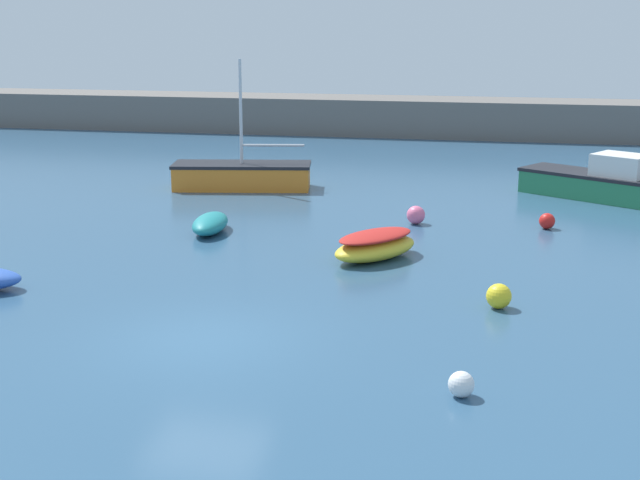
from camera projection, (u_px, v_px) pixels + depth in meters
name	position (u px, v px, depth m)	size (l,w,h in m)	color
ground_plane	(203.00, 345.00, 18.26)	(120.00, 120.00, 0.20)	#2D5170
harbor_breakwater	(402.00, 116.00, 50.07)	(58.43, 4.00, 2.03)	#66605B
sailboat_short_mast	(242.00, 175.00, 34.24)	(5.50, 2.73, 4.92)	orange
motorboat_grey_hull	(610.00, 183.00, 32.04)	(6.40, 4.93, 1.70)	#287A4C
rowboat_with_red_cover	(375.00, 245.00, 24.27)	(2.71, 3.08, 0.76)	yellow
fishing_dinghy_green	(210.00, 223.00, 27.26)	(1.22, 2.42, 0.57)	teal
mooring_buoy_yellow	(499.00, 296.00, 20.15)	(0.58, 0.58, 0.58)	yellow
mooring_buoy_white	(461.00, 384.00, 15.45)	(0.46, 0.46, 0.46)	white
mooring_buoy_red	(547.00, 221.00, 27.76)	(0.50, 0.50, 0.50)	red
mooring_buoy_pink	(416.00, 215.00, 28.39)	(0.59, 0.59, 0.59)	#EA668C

